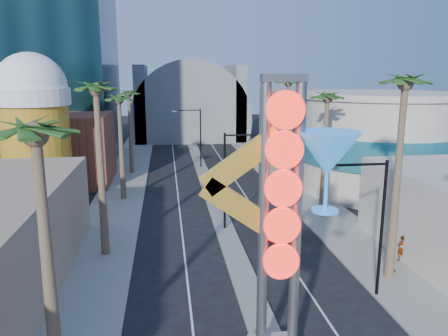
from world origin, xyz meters
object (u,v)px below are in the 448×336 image
Objects in this scene: red_pickup at (276,224)px; pedestrian_b at (389,256)px; neon_sign at (300,205)px; pedestrian_a at (401,248)px.

pedestrian_b reaches higher than red_pickup.
neon_sign reaches higher than pedestrian_a.
neon_sign is 7.15× the size of pedestrian_a.
neon_sign is 2.28× the size of red_pickup.
pedestrian_b is (5.43, -7.77, 0.35)m from red_pickup.
pedestrian_a is (10.15, 9.16, -6.28)m from neon_sign.
red_pickup is 9.53m from pedestrian_a.
pedestrian_a is 0.91× the size of pedestrian_b.
pedestrian_b reaches higher than pedestrian_a.
neon_sign reaches higher than pedestrian_b.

